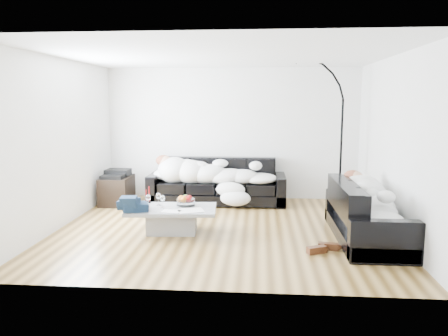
# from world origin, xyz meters

# --- Properties ---
(ground) EXTENTS (5.00, 5.00, 0.00)m
(ground) POSITION_xyz_m (0.00, 0.00, 0.00)
(ground) COLOR brown
(ground) RESTS_ON ground
(wall_back) EXTENTS (5.00, 0.02, 2.60)m
(wall_back) POSITION_xyz_m (0.00, 2.25, 1.30)
(wall_back) COLOR silver
(wall_back) RESTS_ON ground
(wall_left) EXTENTS (0.02, 4.50, 2.60)m
(wall_left) POSITION_xyz_m (-2.50, 0.00, 1.30)
(wall_left) COLOR silver
(wall_left) RESTS_ON ground
(wall_right) EXTENTS (0.02, 4.50, 2.60)m
(wall_right) POSITION_xyz_m (2.50, 0.00, 1.30)
(wall_right) COLOR silver
(wall_right) RESTS_ON ground
(ceiling) EXTENTS (5.00, 5.00, 0.00)m
(ceiling) POSITION_xyz_m (0.00, 0.00, 2.60)
(ceiling) COLOR white
(ceiling) RESTS_ON ground
(sofa_back) EXTENTS (2.60, 0.90, 0.85)m
(sofa_back) POSITION_xyz_m (-0.25, 1.73, 0.42)
(sofa_back) COLOR black
(sofa_back) RESTS_ON ground
(sofa_right) EXTENTS (0.86, 2.01, 0.81)m
(sofa_right) POSITION_xyz_m (2.07, -0.38, 0.41)
(sofa_right) COLOR black
(sofa_right) RESTS_ON ground
(sleeper_back) EXTENTS (2.20, 0.76, 0.44)m
(sleeper_back) POSITION_xyz_m (-0.25, 1.68, 0.64)
(sleeper_back) COLOR white
(sleeper_back) RESTS_ON sofa_back
(sleeper_right) EXTENTS (0.73, 1.72, 0.42)m
(sleeper_right) POSITION_xyz_m (2.07, -0.38, 0.63)
(sleeper_right) COLOR white
(sleeper_right) RESTS_ON sofa_right
(teal_cushion) EXTENTS (0.42, 0.38, 0.20)m
(teal_cushion) POSITION_xyz_m (2.01, 0.24, 0.72)
(teal_cushion) COLOR #0A4730
(teal_cushion) RESTS_ON sofa_right
(coffee_table) EXTENTS (1.35, 0.85, 0.38)m
(coffee_table) POSITION_xyz_m (-0.73, -0.26, 0.19)
(coffee_table) COLOR #939699
(coffee_table) RESTS_ON ground
(fruit_bowl) EXTENTS (0.34, 0.34, 0.17)m
(fruit_bowl) POSITION_xyz_m (-0.55, -0.11, 0.46)
(fruit_bowl) COLOR white
(fruit_bowl) RESTS_ON coffee_table
(wine_glass_a) EXTENTS (0.10, 0.10, 0.19)m
(wine_glass_a) POSITION_xyz_m (-0.96, -0.12, 0.47)
(wine_glass_a) COLOR white
(wine_glass_a) RESTS_ON coffee_table
(wine_glass_b) EXTENTS (0.09, 0.09, 0.19)m
(wine_glass_b) POSITION_xyz_m (-1.09, -0.24, 0.47)
(wine_glass_b) COLOR white
(wine_glass_b) RESTS_ON coffee_table
(wine_glass_c) EXTENTS (0.08, 0.08, 0.18)m
(wine_glass_c) POSITION_xyz_m (-0.87, -0.25, 0.47)
(wine_glass_c) COLOR white
(wine_glass_c) RESTS_ON coffee_table
(candle_left) EXTENTS (0.04, 0.04, 0.21)m
(candle_left) POSITION_xyz_m (-1.18, -0.02, 0.49)
(candle_left) COLOR maroon
(candle_left) RESTS_ON coffee_table
(candle_right) EXTENTS (0.05, 0.05, 0.25)m
(candle_right) POSITION_xyz_m (-1.14, 0.03, 0.51)
(candle_right) COLOR maroon
(candle_right) RESTS_ON coffee_table
(newspaper_a) EXTENTS (0.44, 0.39, 0.01)m
(newspaper_a) POSITION_xyz_m (-0.43, -0.41, 0.39)
(newspaper_a) COLOR silver
(newspaper_a) RESTS_ON coffee_table
(newspaper_b) EXTENTS (0.29, 0.22, 0.01)m
(newspaper_b) POSITION_xyz_m (-0.70, -0.49, 0.39)
(newspaper_b) COLOR silver
(newspaper_b) RESTS_ON coffee_table
(navy_jacket) EXTENTS (0.46, 0.42, 0.19)m
(navy_jacket) POSITION_xyz_m (-1.27, -0.52, 0.55)
(navy_jacket) COLOR black
(navy_jacket) RESTS_ON coffee_table
(shoes) EXTENTS (0.51, 0.42, 0.10)m
(shoes) POSITION_xyz_m (1.39, -0.93, 0.05)
(shoes) COLOR #472311
(shoes) RESTS_ON ground
(av_cabinet) EXTENTS (0.55, 0.78, 0.53)m
(av_cabinet) POSITION_xyz_m (-2.15, 1.50, 0.26)
(av_cabinet) COLOR black
(av_cabinet) RESTS_ON ground
(stereo) EXTENTS (0.45, 0.35, 0.13)m
(stereo) POSITION_xyz_m (-2.15, 1.50, 0.59)
(stereo) COLOR black
(stereo) RESTS_ON av_cabinet
(floor_lamp) EXTENTS (0.95, 0.63, 2.42)m
(floor_lamp) POSITION_xyz_m (2.01, 1.43, 1.21)
(floor_lamp) COLOR black
(floor_lamp) RESTS_ON ground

